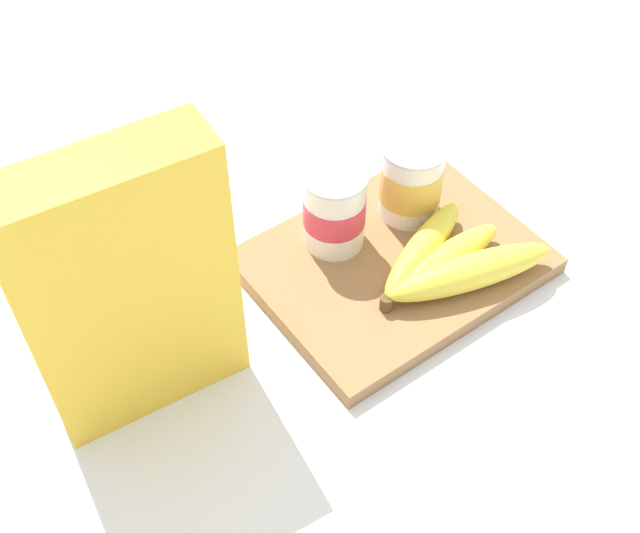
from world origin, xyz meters
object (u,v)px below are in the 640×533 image
object	(u,v)px
cereal_box	(128,291)
yogurt_cup_back	(411,180)
cutting_board	(394,262)
yogurt_cup_front	(334,209)
banana_bunch	(448,262)

from	to	relation	value
cereal_box	yogurt_cup_back	world-z (taller)	cereal_box
cutting_board	yogurt_cup_back	xyz separation A→B (m)	(0.06, 0.05, 0.06)
yogurt_cup_front	yogurt_cup_back	world-z (taller)	yogurt_cup_front
cutting_board	yogurt_cup_back	world-z (taller)	yogurt_cup_back
yogurt_cup_front	cutting_board	bearing A→B (deg)	-56.01
yogurt_cup_back	banana_bunch	distance (m)	0.11
yogurt_cup_front	banana_bunch	size ratio (longest dim) A/B	0.51
cutting_board	banana_bunch	size ratio (longest dim) A/B	1.55
banana_bunch	yogurt_cup_front	bearing A→B (deg)	121.53
cereal_box	yogurt_cup_front	distance (m)	0.26
cutting_board	banana_bunch	distance (m)	0.07
cereal_box	yogurt_cup_front	bearing A→B (deg)	-166.02
cutting_board	yogurt_cup_front	bearing A→B (deg)	123.99
yogurt_cup_back	cutting_board	bearing A→B (deg)	-141.15
cutting_board	banana_bunch	xyz separation A→B (m)	(0.03, -0.05, 0.03)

